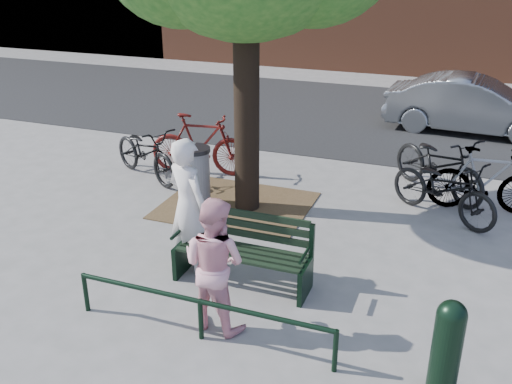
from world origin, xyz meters
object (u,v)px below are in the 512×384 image
at_px(litter_bin, 196,177).
at_px(bicycle_c, 444,188).
at_px(person_left, 188,205).
at_px(park_bench, 244,248).
at_px(parked_car, 473,105).
at_px(bollard, 447,346).
at_px(person_right, 214,264).

bearing_deg(litter_bin, bicycle_c, 14.05).
bearing_deg(person_left, park_bench, -161.62).
bearing_deg(bicycle_c, person_left, 164.90).
height_order(park_bench, person_left, person_left).
xyz_separation_m(park_bench, parked_car, (2.53, 7.92, 0.17)).
bearing_deg(person_left, litter_bin, -42.81).
height_order(person_left, parked_car, person_left).
height_order(bollard, litter_bin, bollard).
xyz_separation_m(bollard, parked_car, (-0.01, 9.15, 0.09)).
distance_m(person_right, litter_bin, 3.35).
distance_m(person_left, parked_car, 8.53).
relative_size(person_right, bollard, 1.50).
bearing_deg(litter_bin, person_left, -66.22).
xyz_separation_m(person_right, parked_car, (2.49, 8.89, -0.14)).
bearing_deg(bollard, bicycle_c, 94.19).
xyz_separation_m(person_left, person_right, (0.85, -1.04, -0.13)).
bearing_deg(parked_car, person_left, 160.59).
relative_size(park_bench, bollard, 1.66).
bearing_deg(person_right, litter_bin, -49.72).
bearing_deg(bollard, park_bench, 154.21).
height_order(park_bench, parked_car, parked_car).
bearing_deg(bollard, parked_car, 90.05).
xyz_separation_m(person_right, bollard, (2.50, -0.25, -0.22)).
xyz_separation_m(person_left, bicycle_c, (3.04, 2.82, -0.41)).
bearing_deg(park_bench, person_right, -87.72).
bearing_deg(bollard, litter_bin, 142.89).
xyz_separation_m(person_right, litter_bin, (-1.66, 2.89, -0.27)).
xyz_separation_m(park_bench, person_right, (0.04, -0.97, 0.31)).
xyz_separation_m(park_bench, bollard, (2.53, -1.22, 0.08)).
relative_size(bicycle_c, parked_car, 0.49).
bearing_deg(park_bench, person_left, 174.98).
bearing_deg(bicycle_c, person_right, -177.51).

